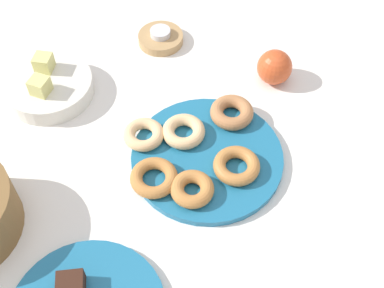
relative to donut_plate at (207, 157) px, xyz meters
The scene contains 15 objects.
ground_plane 0.01m from the donut_plate, ahead, with size 2.40×2.40×0.00m, color white.
donut_plate is the anchor object (origin of this frame).
donut_0 0.07m from the donut_plate, 113.04° to the right, with size 0.09×0.09×0.02m, color #BC7A3D.
donut_1 0.13m from the donut_plate, 79.96° to the left, with size 0.08×0.08×0.02m, color #EABC84.
donut_2 0.09m from the donut_plate, 169.71° to the left, with size 0.08×0.08×0.03m, color #BC7A3D.
donut_3 0.07m from the donut_plate, 51.75° to the left, with size 0.09×0.09×0.02m, color #EABC84.
donut_4 0.11m from the donut_plate, 19.13° to the right, with size 0.09×0.09×0.03m, color #B27547.
donut_5 0.12m from the donut_plate, 129.58° to the left, with size 0.09×0.09×0.02m, color #BC7A3D.
brownie_far 0.35m from the donut_plate, 149.12° to the left, with size 0.05×0.04×0.03m, color #381E14.
candle_holder 0.36m from the donut_plate, 25.36° to the left, with size 0.11×0.11×0.02m, color tan.
tealight 0.36m from the donut_plate, 25.36° to the left, with size 0.05×0.05×0.01m, color silver.
fruit_bowl 0.38m from the donut_plate, 70.69° to the left, with size 0.19×0.19×0.04m, color silver.
melon_chunk_left 0.38m from the donut_plate, 75.50° to the left, with size 0.04×0.04×0.04m, color #DBD67A.
melon_chunk_right 0.41m from the donut_plate, 66.95° to the left, with size 0.04×0.04×0.04m, color #DBD67A.
apple 0.27m from the donut_plate, 25.70° to the right, with size 0.08×0.08×0.08m, color #CC4C23.
Camera 1 is at (-0.58, -0.06, 0.82)m, focal length 47.84 mm.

